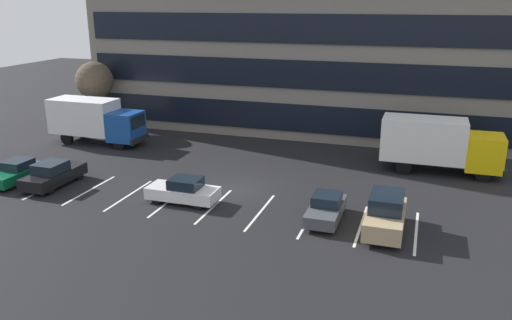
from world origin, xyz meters
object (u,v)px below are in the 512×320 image
sedan_forest (17,172)px  box_truck_blue (95,119)px  sedan_charcoal (326,208)px  box_truck_yellow (439,143)px  sedan_white (183,191)px  sedan_black (53,174)px  suv_tan (386,214)px  bare_tree (94,81)px

sedan_forest → box_truck_blue: bearing=94.2°
sedan_charcoal → sedan_forest: (-20.25, -0.29, 0.02)m
box_truck_yellow → box_truck_blue: size_ratio=1.02×
box_truck_blue → sedan_white: 15.83m
box_truck_blue → sedan_charcoal: 23.05m
sedan_black → sedan_forest: bearing=-176.1°
box_truck_blue → sedan_black: (3.43, -9.58, -1.30)m
suv_tan → sedan_black: bearing=179.0°
bare_tree → box_truck_blue: bearing=-57.4°
sedan_forest → bare_tree: (-3.23, 13.69, 3.83)m
box_truck_blue → suv_tan: box_truck_blue is taller
sedan_charcoal → sedan_forest: 20.26m
box_truck_blue → suv_tan: size_ratio=1.78×
box_truck_yellow → sedan_white: (-14.07, -10.45, -1.38)m
box_truck_yellow → sedan_black: box_truck_yellow is taller
sedan_charcoal → sedan_white: bearing=-179.5°
box_truck_blue → sedan_black: 10.25m
box_truck_blue → bare_tree: 5.27m
sedan_forest → sedan_black: bearing=3.9°
sedan_white → sedan_forest: bearing=-178.9°
sedan_white → sedan_charcoal: bearing=0.5°
box_truck_blue → sedan_black: bearing=-70.3°
sedan_charcoal → sedan_forest: size_ratio=0.98×
box_truck_blue → bare_tree: (-2.51, 3.93, 2.46)m
box_truck_yellow → sedan_black: 25.50m
box_truck_blue → sedan_forest: box_truck_blue is taller
box_truck_yellow → box_truck_blue: box_truck_yellow is taller
sedan_white → bare_tree: bare_tree is taller
suv_tan → sedan_charcoal: size_ratio=1.12×
suv_tan → sedan_white: suv_tan is taller
bare_tree → sedan_black: bearing=-66.3°
sedan_charcoal → sedan_forest: bearing=-179.2°
sedan_black → sedan_forest: 2.71m
sedan_forest → bare_tree: bare_tree is taller
box_truck_yellow → sedan_charcoal: box_truck_yellow is taller
box_truck_yellow → suv_tan: size_ratio=1.81×
sedan_white → sedan_black: (-9.13, -0.04, 0.05)m
sedan_black → sedan_charcoal: sedan_black is taller
suv_tan → sedan_black: suv_tan is taller
sedan_white → bare_tree: size_ratio=0.68×
sedan_charcoal → sedan_black: bearing=-179.6°
sedan_black → bare_tree: (-5.94, 13.51, 3.76)m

